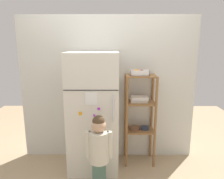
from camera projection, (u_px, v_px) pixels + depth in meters
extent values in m
plane|color=tan|center=(108.00, 167.00, 3.08)|extent=(6.00, 6.00, 0.00)
cube|color=silver|center=(108.00, 89.00, 3.19)|extent=(2.60, 0.03, 2.14)
cube|color=silver|center=(94.00, 112.00, 2.92)|extent=(0.67, 0.60, 1.64)
cube|color=black|center=(91.00, 90.00, 2.54)|extent=(0.66, 0.01, 0.01)
cylinder|color=silver|center=(113.00, 108.00, 2.57)|extent=(0.02, 0.02, 0.34)
cube|color=white|center=(91.00, 98.00, 2.56)|extent=(0.14, 0.01, 0.16)
cube|color=#BC37DD|center=(94.00, 115.00, 2.61)|extent=(0.03, 0.01, 0.03)
cube|color=orange|center=(80.00, 113.00, 2.60)|extent=(0.04, 0.01, 0.04)
cube|color=#B620DB|center=(99.00, 109.00, 2.59)|extent=(0.03, 0.02, 0.03)
cube|color=yellow|center=(101.00, 132.00, 2.65)|extent=(0.04, 0.01, 0.03)
cube|color=#4B6C5D|center=(99.00, 176.00, 2.54)|extent=(0.16, 0.10, 0.39)
cylinder|color=beige|center=(99.00, 147.00, 2.45)|extent=(0.23, 0.23, 0.38)
sphere|color=beige|center=(99.00, 130.00, 2.48)|extent=(0.10, 0.10, 0.10)
sphere|color=tan|center=(99.00, 125.00, 2.39)|extent=(0.17, 0.17, 0.17)
sphere|color=#4C3823|center=(99.00, 121.00, 2.38)|extent=(0.14, 0.14, 0.14)
cylinder|color=beige|center=(88.00, 145.00, 2.45)|extent=(0.06, 0.06, 0.32)
cylinder|color=beige|center=(110.00, 145.00, 2.45)|extent=(0.06, 0.06, 0.32)
cylinder|color=olive|center=(127.00, 124.00, 2.95)|extent=(0.04, 0.04, 1.31)
cylinder|color=olive|center=(155.00, 124.00, 2.94)|extent=(0.04, 0.04, 1.31)
cylinder|color=olive|center=(125.00, 117.00, 3.23)|extent=(0.04, 0.04, 1.31)
cylinder|color=olive|center=(152.00, 117.00, 3.23)|extent=(0.04, 0.04, 1.31)
cube|color=olive|center=(141.00, 76.00, 2.94)|extent=(0.42, 0.31, 0.02)
cube|color=olive|center=(140.00, 103.00, 3.03)|extent=(0.42, 0.31, 0.02)
cube|color=olive|center=(139.00, 130.00, 3.12)|extent=(0.42, 0.31, 0.02)
cube|color=silver|center=(139.00, 100.00, 3.04)|extent=(0.25, 0.19, 0.04)
cube|color=white|center=(139.00, 98.00, 3.03)|extent=(0.24, 0.18, 0.04)
cylinder|color=brown|center=(134.00, 128.00, 3.11)|extent=(0.15, 0.15, 0.04)
cylinder|color=#2D384C|center=(145.00, 128.00, 3.11)|extent=(0.12, 0.12, 0.04)
cube|color=white|center=(139.00, 75.00, 2.93)|extent=(0.25, 0.15, 0.01)
cube|color=white|center=(140.00, 73.00, 2.86)|extent=(0.25, 0.01, 0.08)
cube|color=white|center=(139.00, 72.00, 2.99)|extent=(0.25, 0.01, 0.08)
cube|color=white|center=(130.00, 73.00, 2.92)|extent=(0.01, 0.15, 0.08)
cube|color=white|center=(148.00, 73.00, 2.92)|extent=(0.01, 0.15, 0.08)
sphere|color=brown|center=(142.00, 72.00, 2.93)|extent=(0.07, 0.07, 0.07)
sphere|color=orange|center=(137.00, 72.00, 2.91)|extent=(0.08, 0.08, 0.08)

